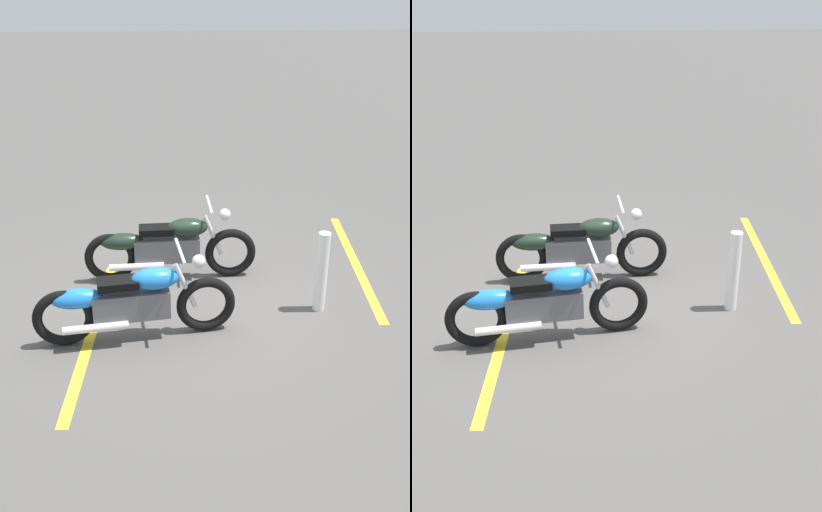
% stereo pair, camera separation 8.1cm
% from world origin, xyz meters
% --- Properties ---
extents(ground_plane, '(60.00, 60.00, 0.00)m').
position_xyz_m(ground_plane, '(0.00, 0.00, 0.00)').
color(ground_plane, '#514F4C').
extents(motorcycle_bright_foreground, '(2.22, 0.67, 1.04)m').
position_xyz_m(motorcycle_bright_foreground, '(-0.50, -0.70, 0.46)').
color(motorcycle_bright_foreground, black).
rests_on(motorcycle_bright_foreground, ground).
extents(motorcycle_dark_foreground, '(2.23, 0.62, 1.04)m').
position_xyz_m(motorcycle_dark_foreground, '(-0.11, 0.69, 0.46)').
color(motorcycle_dark_foreground, black).
rests_on(motorcycle_dark_foreground, ground).
extents(bollard_post, '(0.14, 0.14, 1.00)m').
position_xyz_m(bollard_post, '(1.71, -0.21, 0.50)').
color(bollard_post, white).
rests_on(bollard_post, ground).
extents(parking_stripe_near, '(0.32, 3.20, 0.01)m').
position_xyz_m(parking_stripe_near, '(-0.97, -0.58, 0.00)').
color(parking_stripe_near, yellow).
rests_on(parking_stripe_near, ground).
extents(parking_stripe_mid, '(0.32, 3.20, 0.01)m').
position_xyz_m(parking_stripe_mid, '(2.49, 0.99, 0.00)').
color(parking_stripe_mid, yellow).
rests_on(parking_stripe_mid, ground).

